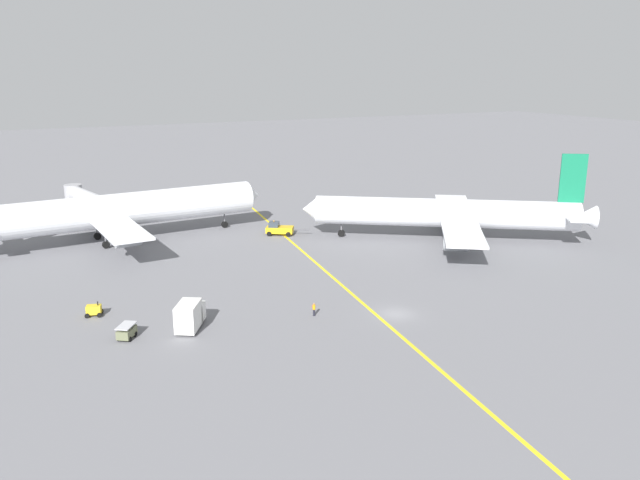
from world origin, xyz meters
TOP-DOWN VIEW (x-y plane):
  - ground_plane at (0.00, 0.00)m, footprint 600.00×600.00m
  - taxiway_stripe at (-1.33, 10.00)m, footprint 15.11×119.17m
  - airliner_at_gate_left at (-26.00, 52.26)m, footprint 56.11×40.19m
  - airliner_being_pushed at (28.14, 26.73)m, footprint 46.38×37.41m
  - pushback_tug at (2.08, 44.01)m, footprint 7.75×5.60m
  - gse_catering_truck_tall at (-24.98, 7.05)m, footprint 5.02×6.25m
  - gse_gpu_cart_small at (-34.95, 16.52)m, footprint 2.47×2.13m
  - gse_baggage_cart_trailing at (-32.46, 7.37)m, footprint 2.84×3.14m
  - ground_crew_ramp_agent_by_cones at (-9.74, 4.11)m, footprint 0.49×0.36m
  - jet_bridge at (-28.68, 78.25)m, footprint 7.66×19.94m

SIDE VIEW (x-z plane):
  - ground_plane at x=0.00m, z-range 0.00..0.00m
  - taxiway_stripe at x=-1.33m, z-range 0.00..0.01m
  - gse_gpu_cart_small at x=-34.95m, z-range -0.16..1.74m
  - gse_baggage_cart_trailing at x=-32.46m, z-range 0.01..1.72m
  - ground_crew_ramp_agent_by_cones at x=-9.74m, z-range 0.04..1.78m
  - pushback_tug at x=2.08m, z-range -0.22..2.54m
  - gse_catering_truck_tall at x=-24.98m, z-range 0.01..3.51m
  - jet_bridge at x=-28.68m, z-range 1.03..6.64m
  - airliner_being_pushed at x=28.14m, z-range -3.12..13.14m
  - airliner_at_gate_left at x=-26.00m, z-range -3.10..14.67m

